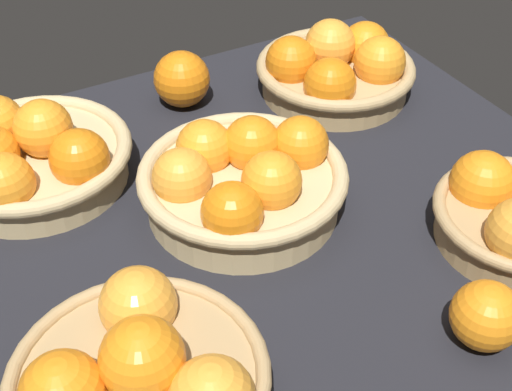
% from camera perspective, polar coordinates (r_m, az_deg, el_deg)
% --- Properties ---
extents(market_tray, '(0.84, 0.72, 0.03)m').
position_cam_1_polar(market_tray, '(0.88, -0.38, -1.45)').
color(market_tray, black).
rests_on(market_tray, ground).
extents(basket_center, '(0.25, 0.25, 0.11)m').
position_cam_1_polar(basket_center, '(0.84, -1.10, 1.25)').
color(basket_center, tan).
rests_on(basket_center, market_tray).
extents(basket_near_right, '(0.24, 0.24, 0.11)m').
position_cam_1_polar(basket_near_right, '(0.92, -17.56, 2.98)').
color(basket_near_right, tan).
rests_on(basket_near_right, market_tray).
extents(basket_near_left, '(0.23, 0.23, 0.11)m').
position_cam_1_polar(basket_near_left, '(1.07, 6.47, 10.02)').
color(basket_near_left, tan).
rests_on(basket_near_left, market_tray).
extents(basket_far_right, '(0.23, 0.23, 0.12)m').
position_cam_1_polar(basket_far_right, '(0.65, -9.28, -14.33)').
color(basket_far_right, tan).
rests_on(basket_far_right, market_tray).
extents(loose_orange_front_gap, '(0.08, 0.08, 0.08)m').
position_cam_1_polar(loose_orange_front_gap, '(1.04, -5.95, 9.23)').
color(loose_orange_front_gap, orange).
rests_on(loose_orange_front_gap, market_tray).
extents(loose_orange_back_gap, '(0.07, 0.07, 0.07)m').
position_cam_1_polar(loose_orange_back_gap, '(0.73, 17.90, -9.12)').
color(loose_orange_back_gap, orange).
rests_on(loose_orange_back_gap, market_tray).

